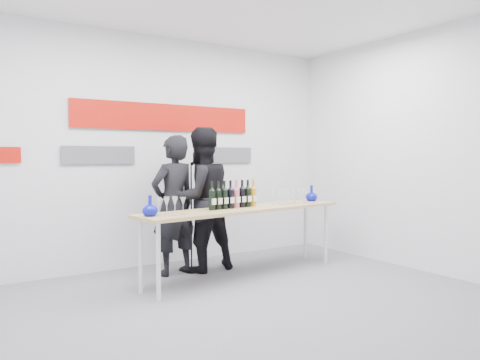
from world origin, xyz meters
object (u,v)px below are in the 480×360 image
object	(u,v)px
presenter_left	(174,205)
presenter_right	(201,199)
tasting_table	(245,213)
mic_stand	(192,239)

from	to	relation	value
presenter_left	presenter_right	bearing A→B (deg)	168.50
tasting_table	presenter_right	xyz separation A→B (m)	(-0.30, 0.55, 0.14)
tasting_table	mic_stand	size ratio (longest dim) A/B	2.04
tasting_table	presenter_right	distance (m)	0.64
tasting_table	mic_stand	xyz separation A→B (m)	(-0.44, 0.51, -0.35)
mic_stand	presenter_left	bearing A→B (deg)	175.59
presenter_right	tasting_table	bearing A→B (deg)	115.96
mic_stand	presenter_right	bearing A→B (deg)	18.37
presenter_right	mic_stand	world-z (taller)	presenter_right
tasting_table	presenter_right	size ratio (longest dim) A/B	1.56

